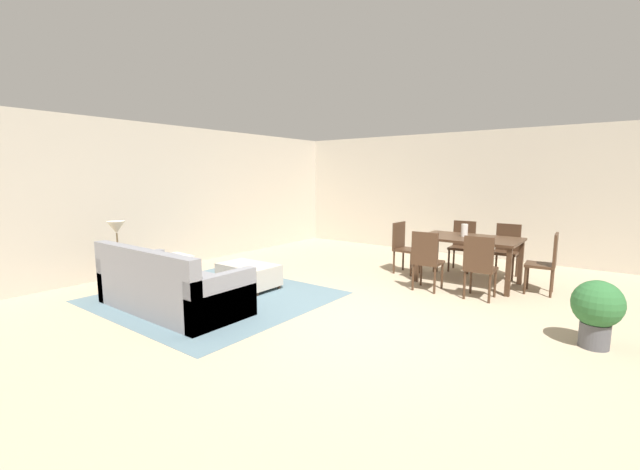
{
  "coord_description": "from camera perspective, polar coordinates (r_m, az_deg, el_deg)",
  "views": [
    {
      "loc": [
        2.51,
        -4.06,
        1.75
      ],
      "look_at": [
        -1.21,
        0.88,
        0.84
      ],
      "focal_mm": 22.67,
      "sensor_mm": 36.0,
      "label": 1
    }
  ],
  "objects": [
    {
      "name": "table_lamp",
      "position": [
        6.78,
        -26.8,
        0.79
      ],
      "size": [
        0.26,
        0.26,
        0.52
      ],
      "color": "brown",
      "rests_on": "side_table"
    },
    {
      "name": "potted_plant",
      "position": [
        5.03,
        34.5,
        -8.56
      ],
      "size": [
        0.48,
        0.48,
        0.7
      ],
      "color": "#4C4C51",
      "rests_on": "ground_plane"
    },
    {
      "name": "dining_table",
      "position": [
        7.02,
        20.28,
        -1.04
      ],
      "size": [
        1.54,
        0.98,
        0.76
      ],
      "color": "#422B1C",
      "rests_on": "ground_plane"
    },
    {
      "name": "book_on_ottoman",
      "position": [
        6.32,
        -9.27,
        -4.13
      ],
      "size": [
        0.3,
        0.25,
        0.03
      ],
      "primitive_type": "cube",
      "rotation": [
        0.0,
        0.0,
        0.22
      ],
      "color": "silver",
      "rests_on": "ottoman_table"
    },
    {
      "name": "dining_chair_far_right",
      "position": [
        7.75,
        24.82,
        -1.57
      ],
      "size": [
        0.4,
        0.4,
        0.92
      ],
      "color": "#422B1C",
      "rests_on": "ground_plane"
    },
    {
      "name": "wall_left",
      "position": [
        8.37,
        -20.03,
        5.1
      ],
      "size": [
        0.12,
        11.0,
        2.7
      ],
      "primitive_type": "cube",
      "color": "#BCB2A0",
      "rests_on": "ground_plane"
    },
    {
      "name": "dining_chair_near_left",
      "position": [
        6.35,
        14.79,
        -3.1
      ],
      "size": [
        0.42,
        0.42,
        0.92
      ],
      "color": "#422B1C",
      "rests_on": "ground_plane"
    },
    {
      "name": "dining_chair_head_east",
      "position": [
        6.85,
        29.39,
        -3.08
      ],
      "size": [
        0.43,
        0.43,
        0.92
      ],
      "color": "#422B1C",
      "rests_on": "ground_plane"
    },
    {
      "name": "wall_back",
      "position": [
        9.41,
        21.59,
        5.32
      ],
      "size": [
        9.0,
        0.12,
        2.7
      ],
      "primitive_type": "cube",
      "color": "#BCB2A0",
      "rests_on": "ground_plane"
    },
    {
      "name": "dining_chair_head_west",
      "position": [
        7.46,
        11.67,
        -1.32
      ],
      "size": [
        0.42,
        0.42,
        0.92
      ],
      "color": "#422B1C",
      "rests_on": "ground_plane"
    },
    {
      "name": "vase_centerpiece",
      "position": [
        7.05,
        19.72,
        0.63
      ],
      "size": [
        0.11,
        0.11,
        0.21
      ],
      "primitive_type": "cylinder",
      "color": "silver",
      "rests_on": "dining_table"
    },
    {
      "name": "couch",
      "position": [
        5.7,
        -20.46,
        -7.07
      ],
      "size": [
        2.15,
        0.97,
        0.86
      ],
      "color": "gray",
      "rests_on": "ground_plane"
    },
    {
      "name": "ground_plane",
      "position": [
        5.08,
        5.05,
        -11.83
      ],
      "size": [
        10.8,
        10.8,
        0.0
      ],
      "primitive_type": "plane",
      "color": "tan"
    },
    {
      "name": "dining_chair_near_right",
      "position": [
        6.13,
        21.6,
        -3.81
      ],
      "size": [
        0.41,
        0.41,
        0.92
      ],
      "color": "#422B1C",
      "rests_on": "ground_plane"
    },
    {
      "name": "ottoman_table",
      "position": [
        6.48,
        -10.03,
        -5.45
      ],
      "size": [
        0.94,
        0.57,
        0.38
      ],
      "color": "#B7AD9E",
      "rests_on": "ground_plane"
    },
    {
      "name": "side_table",
      "position": [
        6.86,
        -26.52,
        -3.56
      ],
      "size": [
        0.4,
        0.4,
        0.55
      ],
      "color": "olive",
      "rests_on": "ground_plane"
    },
    {
      "name": "dining_chair_far_left",
      "position": [
        7.95,
        19.49,
        -1.04
      ],
      "size": [
        0.42,
        0.42,
        0.92
      ],
      "color": "#422B1C",
      "rests_on": "ground_plane"
    },
    {
      "name": "area_rug",
      "position": [
        6.15,
        -14.63,
        -8.43
      ],
      "size": [
        3.0,
        2.8,
        0.01
      ],
      "primitive_type": "cube",
      "color": "slate",
      "rests_on": "ground_plane"
    }
  ]
}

